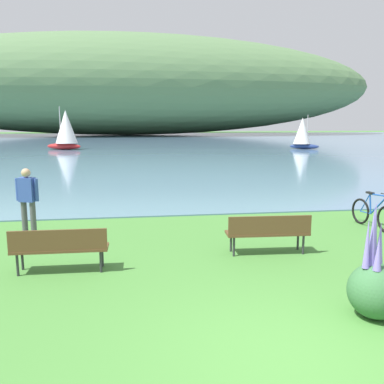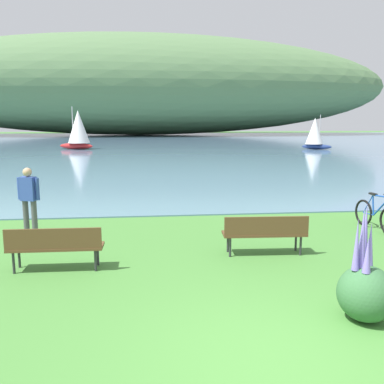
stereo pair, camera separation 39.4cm
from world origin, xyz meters
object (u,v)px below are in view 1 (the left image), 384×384
Objects in this scene: park_bench_further_along at (60,246)px; bicycle_leaning_near_bench at (373,214)px; person_at_shoreline at (28,198)px; sailboat_toward_hillside at (66,129)px; sailboat_mid_bay at (303,133)px; park_bench_near_camera at (268,231)px.

park_bench_further_along is 8.10m from bicycle_leaning_near_bench.
bicycle_leaning_near_bench is at bearing -3.40° from person_at_shoreline.
sailboat_toward_hillside reaches higher than park_bench_further_along.
bicycle_leaning_near_bench is 31.45m from sailboat_mid_bay.
park_bench_near_camera is at bearing -153.92° from bicycle_leaning_near_bench.
sailboat_mid_bay is at bearing 70.74° from bicycle_leaning_near_bench.
bicycle_leaning_near_bench is (3.50, 1.71, -0.12)m from park_bench_near_camera.
sailboat_toward_hillside reaches higher than park_bench_near_camera.
park_bench_near_camera is at bearing 7.04° from park_bench_further_along.
park_bench_further_along is 1.06× the size of person_at_shoreline.
park_bench_further_along is at bearing -172.96° from park_bench_near_camera.
person_at_shoreline is 0.51× the size of sailboat_mid_bay.
park_bench_further_along is (-4.28, -0.53, 0.00)m from park_bench_near_camera.
person_at_shoreline is at bearing -123.58° from sailboat_mid_bay.
park_bench_near_camera is 34.91m from sailboat_toward_hillside.
sailboat_toward_hillside is at bearing 111.60° from bicycle_leaning_near_bench.
bicycle_leaning_near_bench is 34.39m from sailboat_toward_hillside.
park_bench_near_camera is 5.94m from person_at_shoreline.
person_at_shoreline is 0.41× the size of sailboat_toward_hillside.
person_at_shoreline is (-1.20, 2.77, 0.46)m from park_bench_further_along.
sailboat_mid_bay is (10.36, 29.66, 1.21)m from bicycle_leaning_near_bench.
sailboat_toward_hillside reaches higher than person_at_shoreline.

